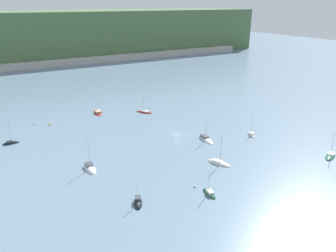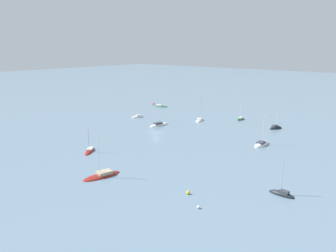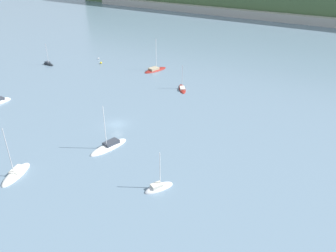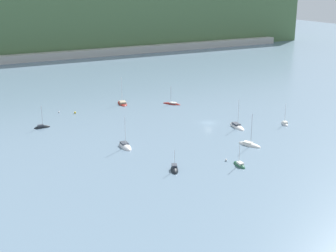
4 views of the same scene
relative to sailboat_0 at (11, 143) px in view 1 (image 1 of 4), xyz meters
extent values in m
plane|color=slate|center=(48.79, -19.49, -0.10)|extent=(600.00, 600.00, 0.00)
cube|color=#4C6B42|center=(48.79, 161.60, 17.19)|extent=(339.71, 66.44, 34.59)
cube|color=#B7B2A8|center=(48.79, 124.88, 2.02)|extent=(288.75, 6.00, 4.25)
ellipsoid|color=black|center=(0.03, 0.00, -0.10)|extent=(5.02, 1.79, 1.57)
cube|color=#333842|center=(-0.36, 0.02, 0.63)|extent=(1.84, 1.16, 0.60)
cylinder|color=#B2B2B7|center=(0.28, -0.02, 3.65)|extent=(0.14, 0.14, 6.64)
ellipsoid|color=silver|center=(69.51, -32.19, -0.10)|extent=(3.60, 5.25, 1.58)
cube|color=beige|center=(69.34, -32.55, 0.63)|extent=(1.82, 2.13, 0.59)
cylinder|color=silver|center=(69.61, -31.96, 3.41)|extent=(0.14, 0.14, 6.16)
ellipsoid|color=#2D6647|center=(36.23, -53.74, -0.10)|extent=(2.13, 5.04, 1.69)
cube|color=silver|center=(36.20, -54.13, 0.66)|extent=(1.34, 1.87, 0.59)
cylinder|color=silver|center=(36.26, -53.50, 3.36)|extent=(0.14, 0.14, 5.99)
ellipsoid|color=silver|center=(16.29, -28.07, -0.10)|extent=(2.92, 7.52, 1.98)
cube|color=#333842|center=(16.33, -27.48, 0.74)|extent=(1.92, 2.75, 0.60)
cylinder|color=silver|center=(16.28, -28.44, 4.55)|extent=(0.14, 0.14, 8.22)
ellipsoid|color=white|center=(54.26, -27.63, -0.10)|extent=(3.52, 8.72, 1.62)
cube|color=#333842|center=(54.35, -26.96, 0.69)|extent=(2.08, 3.25, 0.69)
cylinder|color=silver|center=(54.20, -28.05, 4.57)|extent=(0.14, 0.14, 8.45)
ellipsoid|color=maroon|center=(33.34, 15.62, -0.10)|extent=(4.74, 9.14, 1.20)
cube|color=tan|center=(33.20, 14.94, 0.59)|extent=(2.72, 3.50, 0.73)
cylinder|color=silver|center=(33.43, 16.04, 5.02)|extent=(0.14, 0.14, 9.59)
ellipsoid|color=#2D6647|center=(77.72, -55.45, -0.10)|extent=(7.44, 4.95, 1.48)
cube|color=silver|center=(78.24, -55.22, 0.57)|extent=(2.99, 2.48, 0.52)
cylinder|color=silver|center=(77.39, -55.59, 3.85)|extent=(0.14, 0.14, 7.09)
ellipsoid|color=black|center=(20.53, -48.90, -0.10)|extent=(3.75, 5.43, 2.00)
cube|color=#333842|center=(20.70, -48.52, 0.85)|extent=(1.91, 2.21, 0.81)
cylinder|color=silver|center=(20.43, -49.13, 2.83)|extent=(0.14, 0.14, 4.76)
ellipsoid|color=maroon|center=(49.31, 6.53, -0.10)|extent=(5.79, 6.68, 1.14)
cube|color=silver|center=(49.65, 6.09, 0.44)|extent=(2.58, 2.79, 0.47)
cylinder|color=#B2B2B7|center=(49.09, 6.81, 3.41)|extent=(0.14, 0.14, 6.40)
ellipsoid|color=white|center=(47.55, -42.95, -0.10)|extent=(4.72, 7.37, 1.64)
cube|color=silver|center=(47.34, -42.42, 0.58)|extent=(2.41, 2.94, 0.46)
cylinder|color=#B2B2B7|center=(47.68, -43.27, 4.67)|extent=(0.14, 0.14, 8.64)
sphere|color=white|center=(9.17, 14.29, 0.17)|extent=(0.54, 0.54, 0.54)
sphere|color=white|center=(35.11, -49.63, 0.18)|extent=(0.56, 0.56, 0.56)
sphere|color=yellow|center=(13.86, 10.86, 0.24)|extent=(0.69, 0.69, 0.69)
camera|label=1|loc=(-4.23, -104.82, 41.29)|focal=35.00mm
camera|label=2|loc=(-19.35, 57.39, 27.14)|focal=35.00mm
camera|label=3|loc=(94.21, -65.42, 32.85)|focal=35.00mm
camera|label=4|loc=(-29.38, -140.98, 44.36)|focal=50.00mm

